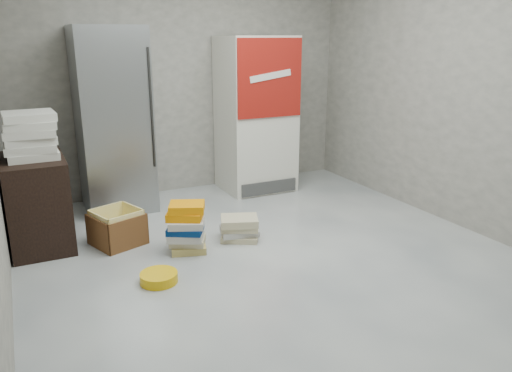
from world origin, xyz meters
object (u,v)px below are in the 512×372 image
object	(u,v)px
steel_fridge	(113,121)
cardboard_box	(117,230)
phonebook_stack_main	(187,228)
wood_shelf	(38,202)
coke_cooler	(256,115)

from	to	relation	value
steel_fridge	cardboard_box	xyz separation A→B (m)	(-0.22, -1.01, -0.82)
steel_fridge	phonebook_stack_main	bearing A→B (deg)	-78.72
steel_fridge	phonebook_stack_main	xyz separation A→B (m)	(0.29, -1.44, -0.73)
wood_shelf	cardboard_box	bearing A→B (deg)	-24.45
coke_cooler	phonebook_stack_main	bearing A→B (deg)	-133.48
steel_fridge	phonebook_stack_main	size ratio (longest dim) A/B	4.38
wood_shelf	phonebook_stack_main	world-z (taller)	wood_shelf
coke_cooler	steel_fridge	bearing A→B (deg)	179.82
phonebook_stack_main	cardboard_box	xyz separation A→B (m)	(-0.51, 0.43, -0.08)
phonebook_stack_main	wood_shelf	bearing A→B (deg)	169.19
steel_fridge	coke_cooler	size ratio (longest dim) A/B	1.06
wood_shelf	cardboard_box	size ratio (longest dim) A/B	1.57
phonebook_stack_main	cardboard_box	world-z (taller)	phonebook_stack_main
coke_cooler	cardboard_box	distance (m)	2.26
wood_shelf	phonebook_stack_main	size ratio (longest dim) A/B	1.85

